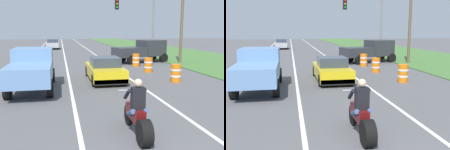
# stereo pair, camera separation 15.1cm
# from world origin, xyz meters

# --- Properties ---
(lane_stripe_left_solid) EXTENTS (0.14, 120.00, 0.01)m
(lane_stripe_left_solid) POSITION_xyz_m (-5.40, 20.00, 0.00)
(lane_stripe_left_solid) COLOR white
(lane_stripe_left_solid) RESTS_ON ground
(lane_stripe_right_solid) EXTENTS (0.14, 120.00, 0.01)m
(lane_stripe_right_solid) POSITION_xyz_m (1.80, 20.00, 0.00)
(lane_stripe_right_solid) COLOR white
(lane_stripe_right_solid) RESTS_ON ground
(lane_stripe_centre_dashed) EXTENTS (0.14, 120.00, 0.01)m
(lane_stripe_centre_dashed) POSITION_xyz_m (-1.80, 20.00, 0.00)
(lane_stripe_centre_dashed) COLOR white
(lane_stripe_centre_dashed) RESTS_ON ground
(grass_verge_right) EXTENTS (10.00, 120.00, 0.06)m
(grass_verge_right) POSITION_xyz_m (11.92, 20.00, 0.03)
(grass_verge_right) COLOR #477538
(grass_verge_right) RESTS_ON ground
(motorcycle_with_rider) EXTENTS (0.70, 2.21, 1.62)m
(motorcycle_with_rider) POSITION_xyz_m (-0.26, 2.86, 0.59)
(motorcycle_with_rider) COLOR black
(motorcycle_with_rider) RESTS_ON ground
(sports_car_yellow) EXTENTS (1.84, 4.30, 1.37)m
(sports_car_yellow) POSITION_xyz_m (0.22, 10.94, 0.63)
(sports_car_yellow) COLOR yellow
(sports_car_yellow) RESTS_ON ground
(pickup_truck_left_lane_light_blue) EXTENTS (2.02, 4.80, 1.98)m
(pickup_truck_left_lane_light_blue) POSITION_xyz_m (-3.61, 9.25, 1.11)
(pickup_truck_left_lane_light_blue) COLOR #6B93C6
(pickup_truck_left_lane_light_blue) RESTS_ON ground
(pickup_truck_right_shoulder_dark_grey) EXTENTS (5.14, 3.14, 1.98)m
(pickup_truck_right_shoulder_dark_grey) POSITION_xyz_m (4.98, 18.62, 1.11)
(pickup_truck_right_shoulder_dark_grey) COLOR #2D3035
(pickup_truck_right_shoulder_dark_grey) RESTS_ON ground
(traffic_light_mast_near) EXTENTS (3.88, 0.34, 6.00)m
(traffic_light_mast_near) POSITION_xyz_m (4.97, 19.08, 3.95)
(traffic_light_mast_near) COLOR gray
(traffic_light_mast_near) RESTS_ON ground
(utility_pole_roadside) EXTENTS (0.24, 0.24, 7.27)m
(utility_pole_roadside) POSITION_xyz_m (7.99, 17.22, 3.63)
(utility_pole_roadside) COLOR brown
(utility_pole_roadside) RESTS_ON ground
(construction_barrel_nearest) EXTENTS (0.58, 0.58, 1.00)m
(construction_barrel_nearest) POSITION_xyz_m (4.05, 9.68, 0.50)
(construction_barrel_nearest) COLOR orange
(construction_barrel_nearest) RESTS_ON ground
(construction_barrel_mid) EXTENTS (0.58, 0.58, 1.00)m
(construction_barrel_mid) POSITION_xyz_m (3.70, 13.27, 0.50)
(construction_barrel_mid) COLOR orange
(construction_barrel_mid) RESTS_ON ground
(construction_barrel_far) EXTENTS (0.58, 0.58, 1.00)m
(construction_barrel_far) POSITION_xyz_m (3.68, 16.22, 0.50)
(construction_barrel_far) COLOR orange
(construction_barrel_far) RESTS_ON ground
(distant_car_far_ahead) EXTENTS (1.80, 4.00, 1.50)m
(distant_car_far_ahead) POSITION_xyz_m (-3.32, 37.00, 0.77)
(distant_car_far_ahead) COLOR #B2B2B7
(distant_car_far_ahead) RESTS_ON ground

